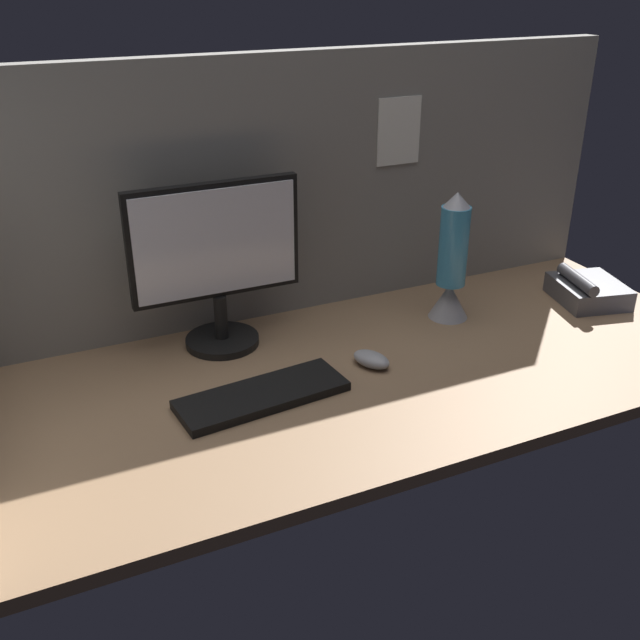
% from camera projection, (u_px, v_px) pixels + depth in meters
% --- Properties ---
extents(ground_plane, '(1.80, 0.80, 0.03)m').
position_uv_depth(ground_plane, '(367.00, 371.00, 1.73)').
color(ground_plane, '#8C6B4C').
extents(cubicle_wall_back, '(1.80, 0.06, 0.66)m').
position_uv_depth(cubicle_wall_back, '(302.00, 186.00, 1.89)').
color(cubicle_wall_back, gray).
rests_on(cubicle_wall_back, ground_plane).
extents(monitor, '(0.41, 0.18, 0.40)m').
position_uv_depth(monitor, '(216.00, 258.00, 1.73)').
color(monitor, black).
rests_on(monitor, ground_plane).
extents(keyboard, '(0.38, 0.16, 0.02)m').
position_uv_depth(keyboard, '(262.00, 395.00, 1.59)').
color(keyboard, black).
rests_on(keyboard, ground_plane).
extents(mouse, '(0.09, 0.11, 0.03)m').
position_uv_depth(mouse, '(371.00, 359.00, 1.72)').
color(mouse, '#99999E').
rests_on(mouse, ground_plane).
extents(lava_lamp, '(0.10, 0.10, 0.34)m').
position_uv_depth(lava_lamp, '(452.00, 267.00, 1.90)').
color(lava_lamp, '#A5A5AD').
rests_on(lava_lamp, ground_plane).
extents(desk_phone, '(0.21, 0.22, 0.09)m').
position_uv_depth(desk_phone, '(587.00, 290.00, 2.04)').
color(desk_phone, '#4C4C51').
rests_on(desk_phone, ground_plane).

